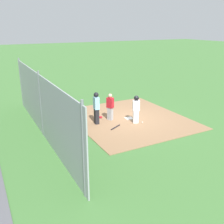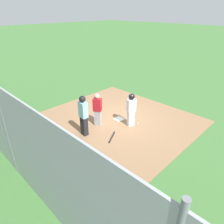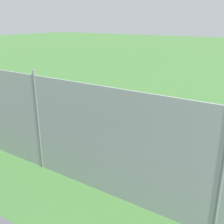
{
  "view_description": "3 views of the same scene",
  "coord_description": "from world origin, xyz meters",
  "px_view_note": "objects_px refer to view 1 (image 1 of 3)",
  "views": [
    {
      "loc": [
        12.54,
        -7.81,
        5.43
      ],
      "look_at": [
        0.67,
        -1.53,
        0.89
      ],
      "focal_mm": 41.31,
      "sensor_mm": 36.0,
      "label": 1
    },
    {
      "loc": [
        6.18,
        -6.76,
        5.08
      ],
      "look_at": [
        0.08,
        -0.58,
        0.67
      ],
      "focal_mm": 32.85,
      "sensor_mm": 36.0,
      "label": 2
    },
    {
      "loc": [
        6.48,
        -10.69,
        4.83
      ],
      "look_at": [
        0.04,
        -0.92,
        0.77
      ],
      "focal_mm": 43.1,
      "sensor_mm": 36.0,
      "label": 3
    }
  ],
  "objects_px": {
    "home_plate": "(129,118)",
    "catcher_mask": "(101,117)",
    "catcher": "(110,106)",
    "umpire": "(96,107)",
    "baseball_bat": "(115,127)",
    "baseball": "(142,122)",
    "runner": "(136,108)"
  },
  "relations": [
    {
      "from": "home_plate",
      "to": "catcher_mask",
      "type": "relative_size",
      "value": 1.83
    },
    {
      "from": "catcher",
      "to": "umpire",
      "type": "bearing_deg",
      "value": 163.0
    },
    {
      "from": "baseball_bat",
      "to": "baseball",
      "type": "distance_m",
      "value": 1.74
    },
    {
      "from": "catcher",
      "to": "baseball",
      "type": "relative_size",
      "value": 21.7
    },
    {
      "from": "catcher_mask",
      "to": "runner",
      "type": "bearing_deg",
      "value": 40.86
    },
    {
      "from": "catcher",
      "to": "runner",
      "type": "height_order",
      "value": "runner"
    },
    {
      "from": "umpire",
      "to": "baseball",
      "type": "distance_m",
      "value": 2.82
    },
    {
      "from": "home_plate",
      "to": "catcher",
      "type": "bearing_deg",
      "value": -106.97
    },
    {
      "from": "catcher",
      "to": "catcher_mask",
      "type": "distance_m",
      "value": 1.01
    },
    {
      "from": "home_plate",
      "to": "runner",
      "type": "xyz_separation_m",
      "value": [
        0.81,
        -0.05,
        0.92
      ]
    },
    {
      "from": "runner",
      "to": "home_plate",
      "type": "bearing_deg",
      "value": 19.06
    },
    {
      "from": "home_plate",
      "to": "runner",
      "type": "relative_size",
      "value": 0.27
    },
    {
      "from": "runner",
      "to": "baseball",
      "type": "relative_size",
      "value": 22.08
    },
    {
      "from": "baseball_bat",
      "to": "catcher_mask",
      "type": "height_order",
      "value": "catcher_mask"
    },
    {
      "from": "umpire",
      "to": "runner",
      "type": "bearing_deg",
      "value": -20.27
    },
    {
      "from": "home_plate",
      "to": "baseball_bat",
      "type": "height_order",
      "value": "baseball_bat"
    },
    {
      "from": "catcher",
      "to": "umpire",
      "type": "height_order",
      "value": "umpire"
    },
    {
      "from": "runner",
      "to": "baseball_bat",
      "type": "bearing_deg",
      "value": 117.4
    },
    {
      "from": "catcher",
      "to": "umpire",
      "type": "distance_m",
      "value": 1.03
    },
    {
      "from": "umpire",
      "to": "baseball",
      "type": "height_order",
      "value": "umpire"
    },
    {
      "from": "home_plate",
      "to": "baseball",
      "type": "height_order",
      "value": "baseball"
    },
    {
      "from": "home_plate",
      "to": "umpire",
      "type": "relative_size",
      "value": 0.24
    },
    {
      "from": "umpire",
      "to": "runner",
      "type": "distance_m",
      "value": 2.27
    },
    {
      "from": "umpire",
      "to": "baseball_bat",
      "type": "height_order",
      "value": "umpire"
    },
    {
      "from": "catcher_mask",
      "to": "baseball",
      "type": "height_order",
      "value": "catcher_mask"
    },
    {
      "from": "home_plate",
      "to": "runner",
      "type": "height_order",
      "value": "runner"
    },
    {
      "from": "baseball",
      "to": "runner",
      "type": "bearing_deg",
      "value": -121.27
    },
    {
      "from": "catcher",
      "to": "baseball",
      "type": "height_order",
      "value": "catcher"
    },
    {
      "from": "runner",
      "to": "catcher_mask",
      "type": "xyz_separation_m",
      "value": [
        -1.68,
        -1.45,
        -0.87
      ]
    },
    {
      "from": "baseball",
      "to": "catcher",
      "type": "bearing_deg",
      "value": -133.94
    },
    {
      "from": "runner",
      "to": "baseball",
      "type": "xyz_separation_m",
      "value": [
        0.2,
        0.34,
        -0.89
      ]
    },
    {
      "from": "home_plate",
      "to": "catcher_mask",
      "type": "distance_m",
      "value": 1.74
    }
  ]
}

